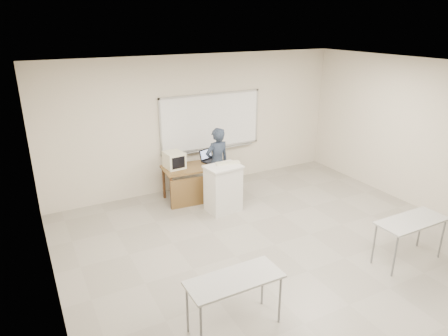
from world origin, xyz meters
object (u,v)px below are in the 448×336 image
crt_monitor (174,160)px  podium (223,188)px  presenter (217,163)px  laptop (210,158)px  keyboard (228,163)px  mouse (208,166)px  whiteboard (211,122)px  instructor_desk (198,177)px

crt_monitor → podium: bearing=-58.4°
podium → presenter: size_ratio=0.62×
laptop → keyboard: 0.89m
mouse → presenter: 0.26m
whiteboard → mouse: size_ratio=24.49×
whiteboard → podium: 1.83m
podium → mouse: size_ratio=9.57×
podium → crt_monitor: crt_monitor is taller
instructor_desk → mouse: mouse is taller
whiteboard → presenter: (-0.25, -0.78, -0.70)m
podium → presenter: 0.78m
keyboard → presenter: (0.07, 0.61, -0.20)m
whiteboard → mouse: whiteboard is taller
presenter → podium: bearing=66.6°
instructor_desk → crt_monitor: size_ratio=3.31×
keyboard → laptop: bearing=101.6°
presenter → mouse: bearing=12.9°
crt_monitor → keyboard: size_ratio=0.88×
podium → crt_monitor: size_ratio=2.27×
laptop → keyboard: laptop is taller
mouse → keyboard: keyboard is taller
crt_monitor → mouse: crt_monitor is taller
whiteboard → mouse: 1.23m
crt_monitor → mouse: 0.74m
podium → keyboard: bearing=22.4°
podium → keyboard: size_ratio=2.01×
crt_monitor → laptop: (0.84, 0.03, -0.11)m
instructor_desk → podium: (0.23, -0.69, -0.05)m
crt_monitor → mouse: size_ratio=4.21×
instructor_desk → laptop: bearing=38.3°
podium → presenter: bearing=66.9°
crt_monitor → mouse: bearing=-31.5°
whiteboard → laptop: size_ratio=7.19×
podium → mouse: (-0.03, 0.60, 0.28)m
laptop → presenter: presenter is taller
crt_monitor → keyboard: 1.19m
whiteboard → instructor_desk: whiteboard is taller
crt_monitor → presenter: size_ratio=0.27×
whiteboard → keyboard: (-0.32, -1.39, -0.50)m
crt_monitor → laptop: 0.85m
crt_monitor → presenter: 0.94m
laptop → presenter: (0.05, -0.27, -0.03)m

